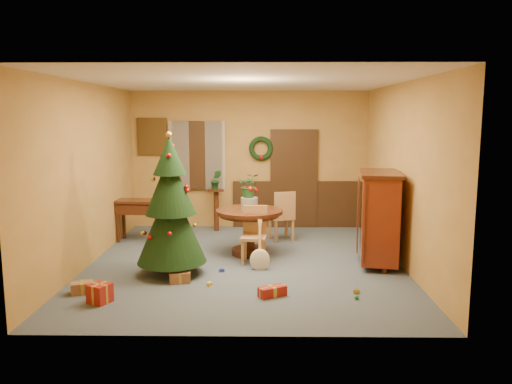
{
  "coord_description": "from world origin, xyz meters",
  "views": [
    {
      "loc": [
        0.29,
        -7.87,
        2.36
      ],
      "look_at": [
        0.17,
        0.4,
        1.11
      ],
      "focal_mm": 35.0,
      "sensor_mm": 36.0,
      "label": 1
    }
  ],
  "objects_px": {
    "dining_table": "(249,223)",
    "sideboard": "(379,215)",
    "writing_desk": "(140,210)",
    "christmas_tree": "(171,208)",
    "chair_near": "(254,232)"
  },
  "relations": [
    {
      "from": "chair_near",
      "to": "christmas_tree",
      "type": "xyz_separation_m",
      "value": [
        -1.24,
        -0.65,
        0.53
      ]
    },
    {
      "from": "dining_table",
      "to": "chair_near",
      "type": "relative_size",
      "value": 1.24
    },
    {
      "from": "writing_desk",
      "to": "dining_table",
      "type": "bearing_deg",
      "value": -23.91
    },
    {
      "from": "dining_table",
      "to": "sideboard",
      "type": "distance_m",
      "value": 2.18
    },
    {
      "from": "writing_desk",
      "to": "sideboard",
      "type": "xyz_separation_m",
      "value": [
        4.21,
        -1.49,
        0.21
      ]
    },
    {
      "from": "christmas_tree",
      "to": "sideboard",
      "type": "bearing_deg",
      "value": 9.64
    },
    {
      "from": "writing_desk",
      "to": "christmas_tree",
      "type": "bearing_deg",
      "value": -64.47
    },
    {
      "from": "christmas_tree",
      "to": "writing_desk",
      "type": "distance_m",
      "value": 2.3
    },
    {
      "from": "chair_near",
      "to": "writing_desk",
      "type": "bearing_deg",
      "value": 147.73
    },
    {
      "from": "christmas_tree",
      "to": "sideboard",
      "type": "relative_size",
      "value": 1.43
    },
    {
      "from": "dining_table",
      "to": "sideboard",
      "type": "xyz_separation_m",
      "value": [
        2.09,
        -0.55,
        0.25
      ]
    },
    {
      "from": "sideboard",
      "to": "writing_desk",
      "type": "bearing_deg",
      "value": 160.47
    },
    {
      "from": "dining_table",
      "to": "writing_desk",
      "type": "distance_m",
      "value": 2.32
    },
    {
      "from": "dining_table",
      "to": "christmas_tree",
      "type": "relative_size",
      "value": 0.53
    },
    {
      "from": "writing_desk",
      "to": "sideboard",
      "type": "relative_size",
      "value": 0.61
    }
  ]
}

